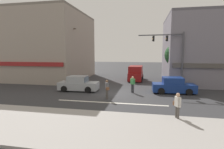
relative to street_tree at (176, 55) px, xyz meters
name	(u,v)px	position (x,y,z in m)	size (l,w,h in m)	color
ground_plane	(118,93)	(-6.31, -5.43, -3.72)	(120.00, 120.00, 0.00)	#333335
lane_marking_stripe	(111,103)	(-6.31, -8.93, -3.71)	(9.00, 0.24, 0.01)	silver
sidewalk_curb	(91,128)	(-6.31, -13.93, -3.64)	(40.00, 5.00, 0.16)	#9E9993
building_left_block	(47,46)	(-19.03, 3.02, 1.29)	(12.09, 12.09, 10.01)	gray
building_right_corner	(213,50)	(5.05, 2.96, 0.68)	(12.07, 9.95, 8.79)	slate
street_tree	(176,55)	(0.00, 0.00, 0.00)	(2.80, 2.80, 5.15)	#4C3823
utility_pole_near_left	(72,54)	(-13.34, -0.41, 0.18)	(1.40, 0.22, 7.50)	brown
traffic_light_mast	(173,51)	(-0.68, -2.13, 0.46)	(4.89, 0.38, 6.20)	#47474C
van_crossing_rightbound	(136,74)	(-5.01, 3.05, -2.71)	(2.13, 4.65, 2.11)	maroon
sedan_waiting_far	(173,86)	(-0.86, -4.32, -3.01)	(4.17, 2.01, 1.58)	navy
sedan_crossing_leftbound	(79,84)	(-10.53, -5.16, -3.01)	(4.15, 1.98, 1.58)	#999EA3
pedestrian_foreground_with_bag	(177,105)	(-1.71, -11.79, -2.77)	(0.40, 0.69, 1.67)	#4C4742
pedestrian_mid_crossing	(107,88)	(-6.84, -7.86, -2.77)	(0.46, 0.67, 1.67)	#4C4742
pedestrian_far_side	(133,83)	(-4.85, -5.00, -2.77)	(0.50, 0.38, 1.67)	#333338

